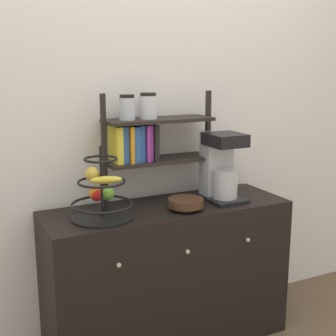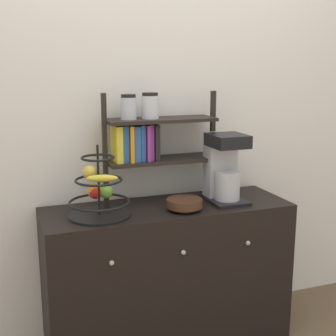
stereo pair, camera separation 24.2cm
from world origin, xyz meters
TOP-DOWN VIEW (x-y plane):
  - wall_back at (0.00, 0.48)m, footprint 7.00×0.05m
  - sideboard at (0.00, 0.22)m, footprint 1.31×0.46m
  - coffee_maker at (0.32, 0.22)m, footprint 0.19×0.25m
  - fruit_stand at (-0.37, 0.20)m, footprint 0.31×0.31m
  - wooden_bowl at (0.06, 0.13)m, footprint 0.18×0.18m
  - shelf_hutch at (-0.07, 0.35)m, footprint 0.64×0.20m

SIDE VIEW (x-z plane):
  - sideboard at x=0.00m, z-range 0.00..0.78m
  - wooden_bowl at x=0.06m, z-range 0.79..0.85m
  - fruit_stand at x=-0.37m, z-range 0.72..1.08m
  - coffee_maker at x=0.32m, z-range 0.78..1.16m
  - shelf_hutch at x=-0.07m, z-range 0.85..1.44m
  - wall_back at x=0.00m, z-range 0.00..2.60m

